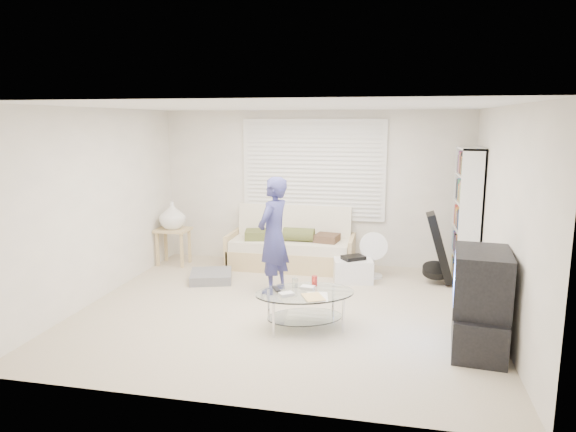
% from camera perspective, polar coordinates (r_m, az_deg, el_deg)
% --- Properties ---
extents(ground, '(5.00, 5.00, 0.00)m').
position_cam_1_polar(ground, '(6.55, -0.39, -10.34)').
color(ground, tan).
rests_on(ground, ground).
extents(room_shell, '(5.02, 4.52, 2.51)m').
position_cam_1_polar(room_shell, '(6.62, 0.47, 4.44)').
color(room_shell, white).
rests_on(room_shell, ground).
extents(window_blinds, '(2.32, 0.08, 1.62)m').
position_cam_1_polar(window_blinds, '(8.32, 2.82, 5.14)').
color(window_blinds, silver).
rests_on(window_blinds, ground).
extents(futon_sofa, '(2.00, 0.81, 0.98)m').
position_cam_1_polar(futon_sofa, '(8.26, 0.37, -3.55)').
color(futon_sofa, tan).
rests_on(futon_sofa, ground).
extents(grey_floor_pillow, '(0.74, 0.74, 0.13)m').
position_cam_1_polar(grey_floor_pillow, '(7.72, -8.54, -6.64)').
color(grey_floor_pillow, slate).
rests_on(grey_floor_pillow, ground).
extents(side_table, '(0.53, 0.42, 1.04)m').
position_cam_1_polar(side_table, '(8.54, -12.72, -0.24)').
color(side_table, tan).
rests_on(side_table, ground).
extents(bookshelf, '(0.31, 0.83, 1.97)m').
position_cam_1_polar(bookshelf, '(7.81, 19.19, -0.01)').
color(bookshelf, white).
rests_on(bookshelf, ground).
extents(guitar_case, '(0.43, 0.38, 1.02)m').
position_cam_1_polar(guitar_case, '(7.72, 16.39, -3.95)').
color(guitar_case, black).
rests_on(guitar_case, ground).
extents(floor_fan, '(0.43, 0.28, 0.70)m').
position_cam_1_polar(floor_fan, '(7.82, 9.50, -3.84)').
color(floor_fan, white).
rests_on(floor_fan, ground).
extents(storage_bin, '(0.62, 0.48, 0.39)m').
position_cam_1_polar(storage_bin, '(7.63, 7.24, -5.95)').
color(storage_bin, white).
rests_on(storage_bin, ground).
extents(tv_unit, '(0.61, 1.01, 1.05)m').
position_cam_1_polar(tv_unit, '(5.67, 20.54, -8.94)').
color(tv_unit, black).
rests_on(tv_unit, ground).
extents(coffee_table, '(1.32, 1.08, 0.54)m').
position_cam_1_polar(coffee_table, '(5.91, 1.86, -9.21)').
color(coffee_table, silver).
rests_on(coffee_table, ground).
extents(standing_person, '(0.54, 0.67, 1.60)m').
position_cam_1_polar(standing_person, '(6.95, -1.62, -2.19)').
color(standing_person, navy).
rests_on(standing_person, ground).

